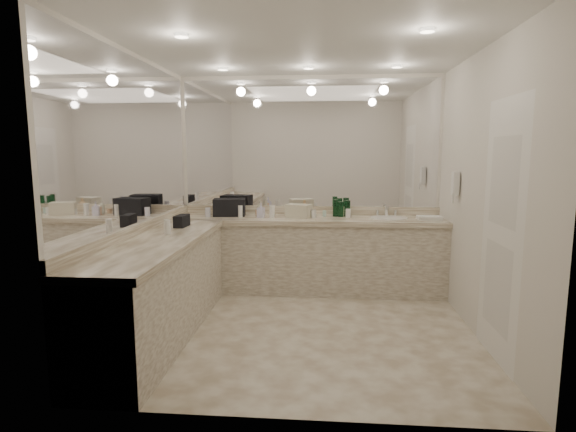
# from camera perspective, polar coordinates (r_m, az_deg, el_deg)

# --- Properties ---
(floor) EXTENTS (3.20, 3.20, 0.00)m
(floor) POSITION_cam_1_polar(r_m,az_deg,el_deg) (4.46, 1.94, -13.98)
(floor) COLOR beige
(floor) RESTS_ON ground
(ceiling) EXTENTS (3.20, 3.20, 0.00)m
(ceiling) POSITION_cam_1_polar(r_m,az_deg,el_deg) (4.23, 2.12, 20.74)
(ceiling) COLOR white
(ceiling) RESTS_ON floor
(wall_back) EXTENTS (3.20, 0.02, 2.60)m
(wall_back) POSITION_cam_1_polar(r_m,az_deg,el_deg) (5.64, 2.74, 4.31)
(wall_back) COLOR silver
(wall_back) RESTS_ON floor
(wall_left) EXTENTS (0.02, 3.00, 2.60)m
(wall_left) POSITION_cam_1_polar(r_m,az_deg,el_deg) (4.51, -18.76, 2.91)
(wall_left) COLOR silver
(wall_left) RESTS_ON floor
(wall_right) EXTENTS (0.02, 3.00, 2.60)m
(wall_right) POSITION_cam_1_polar(r_m,az_deg,el_deg) (4.37, 23.48, 2.51)
(wall_right) COLOR silver
(wall_right) RESTS_ON floor
(vanity_back_base) EXTENTS (3.20, 0.60, 0.84)m
(vanity_back_base) POSITION_cam_1_polar(r_m,az_deg,el_deg) (5.47, 2.57, -5.14)
(vanity_back_base) COLOR beige
(vanity_back_base) RESTS_ON floor
(vanity_back_top) EXTENTS (3.20, 0.64, 0.06)m
(vanity_back_top) POSITION_cam_1_polar(r_m,az_deg,el_deg) (5.38, 2.59, -0.49)
(vanity_back_top) COLOR beige
(vanity_back_top) RESTS_ON vanity_back_base
(vanity_left_base) EXTENTS (0.60, 2.40, 0.84)m
(vanity_left_base) POSITION_cam_1_polar(r_m,az_deg,el_deg) (4.29, -16.09, -9.23)
(vanity_left_base) COLOR beige
(vanity_left_base) RESTS_ON floor
(vanity_left_top) EXTENTS (0.64, 2.42, 0.06)m
(vanity_left_top) POSITION_cam_1_polar(r_m,az_deg,el_deg) (4.18, -16.21, -3.34)
(vanity_left_top) COLOR beige
(vanity_left_top) RESTS_ON vanity_left_base
(backsplash_back) EXTENTS (3.20, 0.04, 0.10)m
(backsplash_back) POSITION_cam_1_polar(r_m,az_deg,el_deg) (5.65, 2.71, 0.75)
(backsplash_back) COLOR beige
(backsplash_back) RESTS_ON vanity_back_top
(backsplash_left) EXTENTS (0.04, 3.00, 0.10)m
(backsplash_left) POSITION_cam_1_polar(r_m,az_deg,el_deg) (4.55, -18.32, -1.49)
(backsplash_left) COLOR beige
(backsplash_left) RESTS_ON vanity_left_top
(mirror_back) EXTENTS (3.12, 0.01, 1.55)m
(mirror_back) POSITION_cam_1_polar(r_m,az_deg,el_deg) (5.61, 2.77, 9.14)
(mirror_back) COLOR white
(mirror_back) RESTS_ON wall_back
(mirror_left) EXTENTS (0.01, 2.92, 1.55)m
(mirror_left) POSITION_cam_1_polar(r_m,az_deg,el_deg) (4.49, -18.90, 8.95)
(mirror_left) COLOR white
(mirror_left) RESTS_ON wall_left
(sink) EXTENTS (0.44, 0.44, 0.03)m
(sink) POSITION_cam_1_polar(r_m,az_deg,el_deg) (5.43, 12.66, -0.33)
(sink) COLOR white
(sink) RESTS_ON vanity_back_top
(faucet) EXTENTS (0.24, 0.16, 0.14)m
(faucet) POSITION_cam_1_polar(r_m,az_deg,el_deg) (5.63, 12.39, 0.74)
(faucet) COLOR silver
(faucet) RESTS_ON vanity_back_top
(wall_phone) EXTENTS (0.06, 0.10, 0.24)m
(wall_phone) POSITION_cam_1_polar(r_m,az_deg,el_deg) (5.02, 20.48, 3.89)
(wall_phone) COLOR white
(wall_phone) RESTS_ON wall_right
(door) EXTENTS (0.02, 0.82, 2.10)m
(door) POSITION_cam_1_polar(r_m,az_deg,el_deg) (3.93, 25.41, -1.85)
(door) COLOR white
(door) RESTS_ON wall_right
(black_toiletry_bag) EXTENTS (0.41, 0.29, 0.22)m
(black_toiletry_bag) POSITION_cam_1_polar(r_m,az_deg,el_deg) (5.55, -7.45, 1.17)
(black_toiletry_bag) COLOR black
(black_toiletry_bag) RESTS_ON vanity_back_top
(black_bag_spill) EXTENTS (0.12, 0.23, 0.12)m
(black_bag_spill) POSITION_cam_1_polar(r_m,az_deg,el_deg) (4.83, -13.35, -0.59)
(black_bag_spill) COLOR black
(black_bag_spill) RESTS_ON vanity_left_top
(cream_cosmetic_case) EXTENTS (0.33, 0.26, 0.17)m
(cream_cosmetic_case) POSITION_cam_1_polar(r_m,az_deg,el_deg) (5.35, 1.36, 0.70)
(cream_cosmetic_case) COLOR beige
(cream_cosmetic_case) RESTS_ON vanity_back_top
(hand_towel) EXTENTS (0.27, 0.18, 0.04)m
(hand_towel) POSITION_cam_1_polar(r_m,az_deg,el_deg) (5.44, 17.51, -0.22)
(hand_towel) COLOR white
(hand_towel) RESTS_ON vanity_back_top
(lotion_left) EXTENTS (0.06, 0.06, 0.14)m
(lotion_left) POSITION_cam_1_polar(r_m,az_deg,el_deg) (4.43, -15.07, -1.35)
(lotion_left) COLOR white
(lotion_left) RESTS_ON vanity_left_top
(soap_bottle_a) EXTENTS (0.08, 0.08, 0.19)m
(soap_bottle_a) POSITION_cam_1_polar(r_m,az_deg,el_deg) (5.46, -3.62, 0.93)
(soap_bottle_a) COLOR beige
(soap_bottle_a) RESTS_ON vanity_back_top
(soap_bottle_b) EXTENTS (0.10, 0.10, 0.17)m
(soap_bottle_b) POSITION_cam_1_polar(r_m,az_deg,el_deg) (5.36, -3.46, 0.74)
(soap_bottle_b) COLOR silver
(soap_bottle_b) RESTS_ON vanity_back_top
(soap_bottle_c) EXTENTS (0.14, 0.14, 0.16)m
(soap_bottle_c) POSITION_cam_1_polar(r_m,az_deg,el_deg) (5.44, 1.88, 0.76)
(soap_bottle_c) COLOR #F2CA8E
(soap_bottle_c) RESTS_ON vanity_back_top
(green_bottle_0) EXTENTS (0.06, 0.06, 0.21)m
(green_bottle_0) POSITION_cam_1_polar(r_m,az_deg,el_deg) (5.47, 6.05, 1.03)
(green_bottle_0) COLOR #144D26
(green_bottle_0) RESTS_ON vanity_back_top
(green_bottle_1) EXTENTS (0.07, 0.07, 0.18)m
(green_bottle_1) POSITION_cam_1_polar(r_m,az_deg,el_deg) (5.45, 6.72, 0.86)
(green_bottle_1) COLOR #144D26
(green_bottle_1) RESTS_ON vanity_back_top
(green_bottle_2) EXTENTS (0.07, 0.07, 0.19)m
(green_bottle_2) POSITION_cam_1_polar(r_m,az_deg,el_deg) (5.50, 7.52, 0.97)
(green_bottle_2) COLOR #144D26
(green_bottle_2) RESTS_ON vanity_back_top
(amenity_bottle_0) EXTENTS (0.06, 0.06, 0.10)m
(amenity_bottle_0) POSITION_cam_1_polar(r_m,az_deg,el_deg) (5.33, 3.27, 0.28)
(amenity_bottle_0) COLOR white
(amenity_bottle_0) RESTS_ON vanity_back_top
(amenity_bottle_1) EXTENTS (0.04, 0.04, 0.07)m
(amenity_bottle_1) POSITION_cam_1_polar(r_m,az_deg,el_deg) (5.46, 4.65, 0.32)
(amenity_bottle_1) COLOR silver
(amenity_bottle_1) RESTS_ON vanity_back_top
(amenity_bottle_2) EXTENTS (0.07, 0.07, 0.11)m
(amenity_bottle_2) POSITION_cam_1_polar(r_m,az_deg,el_deg) (5.50, -10.14, 0.47)
(amenity_bottle_2) COLOR silver
(amenity_bottle_2) RESTS_ON vanity_back_top
(amenity_bottle_3) EXTENTS (0.06, 0.06, 0.10)m
(amenity_bottle_3) POSITION_cam_1_polar(r_m,az_deg,el_deg) (5.44, -3.48, 0.46)
(amenity_bottle_3) COLOR #E0B28C
(amenity_bottle_3) RESTS_ON vanity_back_top
(amenity_bottle_4) EXTENTS (0.06, 0.06, 0.06)m
(amenity_bottle_4) POSITION_cam_1_polar(r_m,az_deg,el_deg) (5.58, -3.85, 0.45)
(amenity_bottle_4) COLOR #E0B28C
(amenity_bottle_4) RESTS_ON vanity_back_top
(amenity_bottle_5) EXTENTS (0.06, 0.06, 0.07)m
(amenity_bottle_5) POSITION_cam_1_polar(r_m,az_deg,el_deg) (5.39, -0.07, 0.25)
(amenity_bottle_5) COLOR white
(amenity_bottle_5) RESTS_ON vanity_back_top
(amenity_bottle_6) EXTENTS (0.06, 0.06, 0.10)m
(amenity_bottle_6) POSITION_cam_1_polar(r_m,az_deg,el_deg) (5.41, 7.64, 0.37)
(amenity_bottle_6) COLOR white
(amenity_bottle_6) RESTS_ON vanity_back_top
(amenity_bottle_7) EXTENTS (0.06, 0.06, 0.15)m
(amenity_bottle_7) POSITION_cam_1_polar(r_m,az_deg,el_deg) (5.36, -2.03, 0.60)
(amenity_bottle_7) COLOR white
(amenity_bottle_7) RESTS_ON vanity_back_top
(amenity_bottle_8) EXTENTS (0.05, 0.05, 0.14)m
(amenity_bottle_8) POSITION_cam_1_polar(r_m,az_deg,el_deg) (5.42, -6.08, 0.61)
(amenity_bottle_8) COLOR white
(amenity_bottle_8) RESTS_ON vanity_back_top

